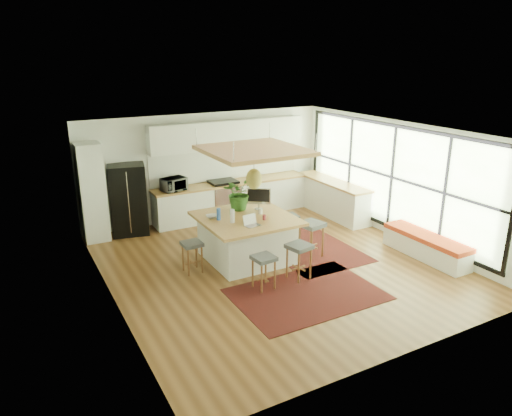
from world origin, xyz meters
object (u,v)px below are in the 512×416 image
fridge (128,196)px  island_plant (239,196)px  stool_near_right (299,261)px  laptop (253,220)px  microwave (174,183)px  island (246,238)px  stool_left_side (192,255)px  stool_right_back (289,227)px  monitor (259,198)px  stool_right_front (311,241)px  stool_near_left (264,271)px

fridge → island_plant: size_ratio=2.25×
stool_near_right → island_plant: size_ratio=0.94×
laptop → microwave: bearing=91.2°
fridge → laptop: size_ratio=5.29×
laptop → microwave: microwave is taller
island → stool_left_side: island is taller
stool_right_back → laptop: 1.83m
monitor → stool_right_back: bearing=39.7°
stool_left_side → island_plant: bearing=23.7°
fridge → stool_right_front: (3.00, -3.20, -0.57)m
stool_right_back → stool_near_left: bearing=-133.5°
fridge → stool_right_back: size_ratio=2.61×
fridge → laptop: 3.57m
stool_right_back → laptop: (-1.42, -0.91, 0.70)m
island → island_plant: size_ratio=2.48×
island → stool_right_front: (1.26, -0.54, -0.11)m
fridge → island: 3.21m
stool_right_front → fridge: bearing=133.2°
stool_near_left → stool_right_back: size_ratio=1.00×
fridge → laptop: (1.61, -3.18, 0.12)m
island → stool_right_back: bearing=16.7°
fridge → stool_near_right: 4.54m
island → stool_near_left: (-0.33, -1.31, -0.11)m
stool_near_left → laptop: 1.07m
island → microwave: (-0.63, 2.59, 0.65)m
stool_near_right → laptop: bearing=128.2°
island → stool_near_left: bearing=-104.0°
stool_near_left → island: bearing=76.0°
island → laptop: (-0.13, -0.53, 0.58)m
island → stool_right_back: 1.35m
stool_near_right → stool_right_back: 1.86m
stool_right_front → island_plant: (-1.16, 1.08, 0.87)m
stool_near_left → island_plant: size_ratio=0.86×
microwave → stool_near_right: bearing=-88.6°
stool_near_left → monitor: (0.80, 1.63, 0.83)m
stool_right_back → stool_left_side: size_ratio=1.02×
microwave → stool_left_side: bearing=-116.9°
fridge → stool_right_front: size_ratio=2.19×
island → stool_right_back: (1.29, 0.39, -0.11)m
island_plant → stool_right_back: bearing=-7.3°
monitor → microwave: 2.52m
stool_right_front → laptop: bearing=179.4°
stool_right_back → microwave: (-1.92, 2.20, 0.76)m
microwave → fridge: bearing=162.2°
stool_right_back → island_plant: 1.48m
stool_near_right → stool_right_back: (0.83, 1.67, 0.00)m
stool_near_right → stool_right_back: stool_near_right is taller
stool_left_side → fridge: bearing=101.1°
microwave → island_plant: size_ratio=0.77×
island_plant → stool_near_right: bearing=-78.8°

